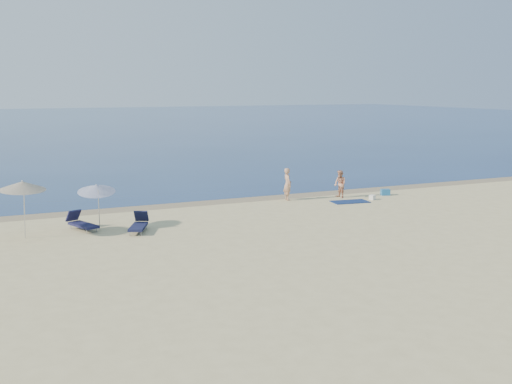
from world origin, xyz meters
The scene contains 11 objects.
sea centered at (0.00, 100.00, 0.00)m, with size 240.00×160.00×0.01m, color navy.
wet_sand_strip centered at (0.00, 19.40, 0.00)m, with size 240.00×1.60×0.00m, color #847254.
person_left centered at (1.52, 18.28, 0.90)m, with size 0.65×0.43×1.79m, color tan.
person_right centered at (4.59, 17.72, 0.78)m, with size 0.76×0.59×1.57m, color tan.
beach_towel centered at (4.35, 16.30, 0.02)m, with size 2.01×1.12×0.03m, color #0E1D47.
white_bag centered at (5.87, 16.38, 0.13)m, with size 0.31×0.27×0.27m, color silver.
blue_cooler centered at (7.43, 17.33, 0.18)m, with size 0.50×0.36×0.36m, color #1D619E.
umbrella_near centered at (-9.51, 15.23, 1.83)m, with size 1.97×1.99×2.18m.
umbrella_far centered at (-12.59, 14.83, 2.21)m, with size 2.28×2.29×2.51m.
lounger_left centered at (-10.19, 15.38, 0.30)m, with size 1.24×1.95×0.82m.
lounger_right centered at (-7.98, 14.05, 0.30)m, with size 1.32×1.92×0.81m.
Camera 1 is at (-14.73, -12.89, 6.25)m, focal length 45.00 mm.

